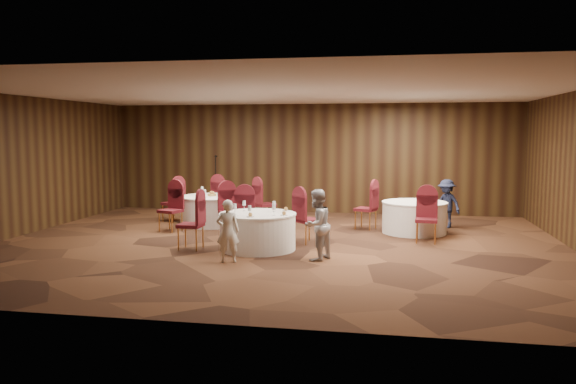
% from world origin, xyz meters
% --- Properties ---
extents(ground, '(12.00, 12.00, 0.00)m').
position_xyz_m(ground, '(0.00, 0.00, 0.00)').
color(ground, black).
rests_on(ground, ground).
extents(room_shell, '(12.00, 12.00, 12.00)m').
position_xyz_m(room_shell, '(0.00, 0.00, 1.96)').
color(room_shell, silver).
rests_on(room_shell, ground).
extents(table_main, '(1.55, 1.55, 0.74)m').
position_xyz_m(table_main, '(-0.28, -0.55, 0.38)').
color(table_main, white).
rests_on(table_main, ground).
extents(table_left, '(1.64, 1.64, 0.74)m').
position_xyz_m(table_left, '(-2.16, 2.26, 0.38)').
color(table_left, white).
rests_on(table_left, ground).
extents(table_right, '(1.52, 1.52, 0.74)m').
position_xyz_m(table_right, '(2.91, 1.95, 0.38)').
color(table_right, white).
rests_on(table_right, ground).
extents(chairs_main, '(2.87, 1.97, 1.00)m').
position_xyz_m(chairs_main, '(-0.63, 0.07, 0.50)').
color(chairs_main, '#420D13').
rests_on(chairs_main, ground).
extents(chairs_left, '(3.17, 3.02, 1.00)m').
position_xyz_m(chairs_left, '(-2.13, 2.21, 0.50)').
color(chairs_left, '#420D13').
rests_on(chairs_left, ground).
extents(chairs_right, '(1.97, 2.12, 1.00)m').
position_xyz_m(chairs_right, '(2.43, 1.55, 0.50)').
color(chairs_right, '#420D13').
rests_on(chairs_right, ground).
extents(tabletop_main, '(1.10, 1.10, 0.22)m').
position_xyz_m(tabletop_main, '(-0.14, -0.65, 0.84)').
color(tabletop_main, silver).
rests_on(tabletop_main, table_main).
extents(tabletop_left, '(0.85, 0.75, 0.22)m').
position_xyz_m(tabletop_left, '(-2.15, 2.26, 0.82)').
color(tabletop_left, silver).
rests_on(tabletop_left, table_left).
extents(tabletop_right, '(0.08, 0.08, 0.22)m').
position_xyz_m(tabletop_right, '(3.12, 1.72, 0.90)').
color(tabletop_right, silver).
rests_on(tabletop_right, table_right).
extents(mic_stand, '(0.24, 0.24, 1.72)m').
position_xyz_m(mic_stand, '(-2.50, 3.68, 0.51)').
color(mic_stand, black).
rests_on(mic_stand, ground).
extents(woman_a, '(0.47, 0.36, 1.15)m').
position_xyz_m(woman_a, '(-0.55, -1.76, 0.58)').
color(woman_a, silver).
rests_on(woman_a, ground).
extents(woman_b, '(0.73, 0.80, 1.32)m').
position_xyz_m(woman_b, '(1.01, -1.29, 0.66)').
color(woman_b, '#BABABF').
rests_on(woman_b, ground).
extents(man_c, '(0.88, 0.85, 1.20)m').
position_xyz_m(man_c, '(3.72, 2.85, 0.60)').
color(man_c, black).
rests_on(man_c, ground).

